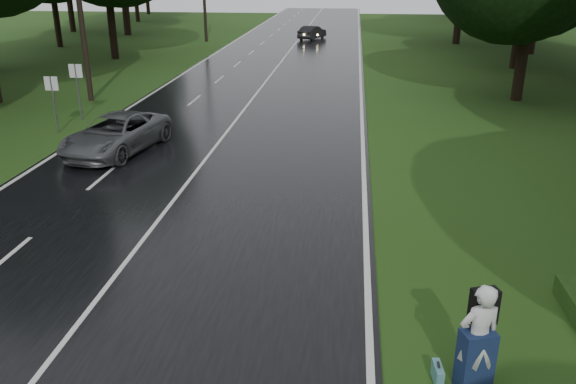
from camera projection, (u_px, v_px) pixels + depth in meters
name	position (u px, v px, depth m)	size (l,w,h in m)	color
ground	(87.00, 315.00, 12.04)	(160.00, 160.00, 0.00)	#244714
road	(250.00, 102.00, 30.55)	(12.00, 140.00, 0.04)	black
lane_center	(250.00, 102.00, 30.54)	(0.12, 140.00, 0.01)	silver
grey_car	(116.00, 134.00, 22.12)	(2.36, 5.11, 1.42)	#525458
far_car	(312.00, 32.00, 55.81)	(1.32, 3.80, 1.25)	black
hitchhiker	(478.00, 341.00, 9.66)	(0.84, 0.80, 2.00)	silver
suitcase	(438.00, 374.00, 10.06)	(0.13, 0.46, 0.32)	teal
utility_pole_mid	(91.00, 100.00, 30.99)	(1.80, 0.28, 10.13)	black
utility_pole_far	(206.00, 41.00, 54.69)	(1.80, 0.28, 9.64)	black
road_sign_a	(59.00, 133.00, 25.03)	(0.58, 0.10, 2.42)	white
road_sign_b	(82.00, 120.00, 27.17)	(0.62, 0.10, 2.57)	white
tree_left_e	(116.00, 59.00, 44.67)	(9.48, 9.48, 14.82)	black
tree_left_f	(128.00, 35.00, 59.67)	(8.81, 8.81, 13.76)	black
tree_right_d	(516.00, 100.00, 31.11)	(7.74, 7.74, 12.09)	black
tree_right_e	(513.00, 68.00, 40.68)	(7.16, 7.16, 11.19)	black
tree_right_f	(456.00, 44.00, 53.14)	(10.83, 10.83, 16.93)	black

